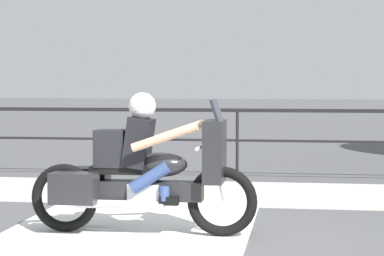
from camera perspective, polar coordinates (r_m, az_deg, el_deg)
The scene contains 5 objects.
ground_plane at distance 7.60m, azimuth 0.29°, elevation -8.78°, with size 120.00×120.00×0.00m, color #4C4C4F.
sidewalk_band at distance 10.92m, azimuth 2.77°, elevation -4.96°, with size 44.00×2.40×0.01m, color #B7B2A8.
crosswalk_band at distance 7.56m, azimuth -6.13°, elevation -8.84°, with size 2.65×6.00×0.01m, color silver.
fence_railing at distance 12.38m, azimuth 3.47°, elevation 0.34°, with size 36.00×0.05×1.18m.
motorcycle at distance 7.96m, azimuth -3.86°, elevation -3.30°, with size 2.45×0.76×1.51m.
Camera 1 is at (1.03, -7.35, 1.63)m, focal length 70.00 mm.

